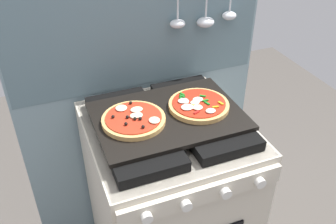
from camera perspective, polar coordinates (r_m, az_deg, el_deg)
The scene contains 5 objects.
kitchen_backsplash at distance 1.71m, azimuth -4.02°, elevation 2.06°, with size 1.10×0.09×1.55m.
stove at distance 1.69m, azimuth 0.02°, elevation -13.50°, with size 0.60×0.64×0.90m.
baking_tray at distance 1.38m, azimuth 0.00°, elevation -0.62°, with size 0.54×0.38×0.02m, color black.
pizza_left at distance 1.34m, azimuth -5.18°, elevation -1.11°, with size 0.23×0.23×0.03m.
pizza_right at distance 1.41m, azimuth 4.69°, elevation 1.02°, with size 0.23×0.23×0.03m.
Camera 1 is at (-0.42, -1.05, 1.70)m, focal length 40.13 mm.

